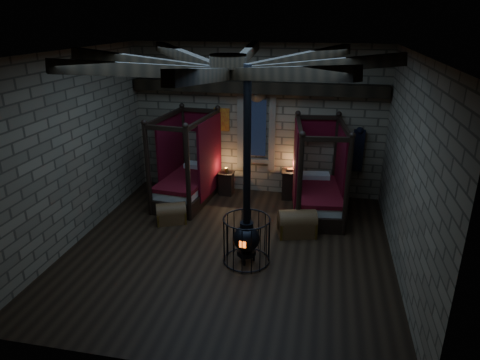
% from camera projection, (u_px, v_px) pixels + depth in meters
% --- Properties ---
extents(room, '(7.02, 7.02, 4.29)m').
position_uv_depth(room, '(229.00, 77.00, 8.23)').
color(room, black).
rests_on(room, ground).
extents(bed_left, '(1.44, 2.40, 2.40)m').
position_uv_depth(bed_left, '(188.00, 180.00, 11.85)').
color(bed_left, black).
rests_on(bed_left, ground).
extents(bed_right, '(1.46, 2.40, 2.37)m').
position_uv_depth(bed_right, '(317.00, 192.00, 11.06)').
color(bed_right, black).
rests_on(bed_right, ground).
extents(trunk_left, '(0.84, 0.70, 0.53)m').
position_uv_depth(trunk_left, '(171.00, 214.00, 10.65)').
color(trunk_left, brown).
rests_on(trunk_left, ground).
extents(trunk_right, '(0.98, 0.76, 0.64)m').
position_uv_depth(trunk_right, '(297.00, 224.00, 10.02)').
color(trunk_right, brown).
rests_on(trunk_right, ground).
extents(nightstand_left, '(0.43, 0.41, 0.81)m').
position_uv_depth(nightstand_left, '(226.00, 183.00, 12.31)').
color(nightstand_left, black).
rests_on(nightstand_left, ground).
extents(nightstand_right, '(0.54, 0.52, 0.88)m').
position_uv_depth(nightstand_right, '(290.00, 184.00, 12.02)').
color(nightstand_right, black).
rests_on(nightstand_right, ground).
extents(stove, '(0.98, 0.98, 4.05)m').
position_uv_depth(stove, '(247.00, 236.00, 8.81)').
color(stove, black).
rests_on(stove, ground).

